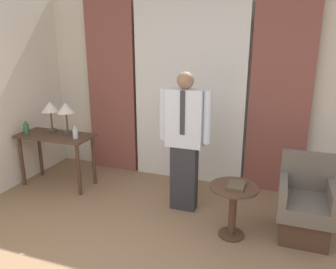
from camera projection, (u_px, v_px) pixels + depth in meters
wall_back at (191, 88)px, 4.73m from camera, size 10.00×0.06×2.70m
curtain_sheer_center at (188, 94)px, 4.62m from camera, size 1.61×0.06×2.58m
curtain_drape_left at (111, 89)px, 5.02m from camera, size 0.77×0.06×2.58m
curtain_drape_right at (280, 99)px, 4.23m from camera, size 0.77×0.06×2.58m
desk at (56, 144)px, 4.60m from camera, size 1.06×0.50×0.75m
table_lamp_left at (50, 109)px, 4.60m from camera, size 0.24×0.24×0.44m
table_lamp_right at (66, 110)px, 4.52m from camera, size 0.24×0.24×0.44m
bottle_near_edge at (26, 129)px, 4.57m from camera, size 0.07×0.07×0.19m
bottle_by_lamp at (75, 133)px, 4.37m from camera, size 0.07×0.07×0.18m
person at (185, 138)px, 3.85m from camera, size 0.62×0.21×1.69m
armchair at (305, 207)px, 3.45m from camera, size 0.55×0.63×0.86m
side_table at (233, 203)px, 3.42m from camera, size 0.50×0.50×0.58m
book at (236, 185)px, 3.35m from camera, size 0.17×0.23×0.03m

